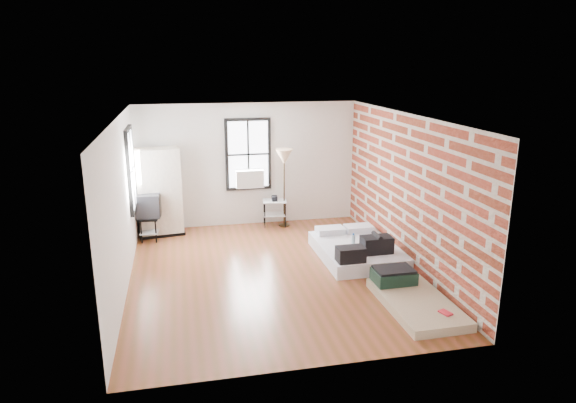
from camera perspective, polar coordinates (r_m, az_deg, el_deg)
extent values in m
plane|color=brown|center=(9.34, -1.73, -7.97)|extent=(6.00, 6.00, 0.00)
cube|color=silver|center=(11.77, -4.45, 4.09)|extent=(5.00, 0.01, 2.80)
cube|color=silver|center=(6.10, 3.32, -6.88)|extent=(5.00, 0.01, 2.80)
cube|color=silver|center=(8.80, -18.03, -0.57)|extent=(0.01, 6.00, 2.80)
cube|color=maroon|center=(9.63, 12.99, 1.15)|extent=(0.02, 6.00, 2.80)
cube|color=white|center=(8.62, -1.88, 9.36)|extent=(5.00, 6.00, 0.01)
cube|color=white|center=(11.67, -4.44, 5.24)|extent=(0.90, 0.02, 1.50)
cube|color=black|center=(11.64, -6.83, 5.15)|extent=(0.07, 0.08, 1.64)
cube|color=black|center=(11.76, -2.10, 5.36)|extent=(0.07, 0.08, 1.64)
cube|color=black|center=(11.58, -4.53, 9.08)|extent=(0.90, 0.08, 0.07)
cube|color=black|center=(11.85, -4.37, 1.52)|extent=(0.90, 0.08, 0.07)
cube|color=black|center=(11.66, -4.43, 5.23)|extent=(0.04, 0.02, 1.50)
cube|color=black|center=(11.66, -4.43, 5.23)|extent=(0.90, 0.02, 0.04)
cube|color=silver|center=(11.66, -4.30, 2.58)|extent=(0.62, 0.30, 0.40)
cube|color=white|center=(10.48, -16.97, 3.43)|extent=(0.02, 0.90, 1.50)
cube|color=black|center=(10.01, -17.29, 2.86)|extent=(0.08, 0.07, 1.64)
cube|color=black|center=(10.96, -16.88, 3.94)|extent=(0.08, 0.07, 1.64)
cube|color=black|center=(10.36, -17.42, 7.67)|extent=(0.08, 0.90, 0.07)
cube|color=black|center=(10.67, -16.74, -0.70)|extent=(0.08, 0.90, 0.07)
cube|color=black|center=(10.48, -16.91, 3.44)|extent=(0.02, 0.04, 1.50)
cube|color=black|center=(10.48, -16.91, 3.44)|extent=(0.02, 0.90, 0.04)
cube|color=white|center=(10.10, 7.67, -5.47)|extent=(1.46, 1.97, 0.26)
cube|color=white|center=(10.63, 4.71, -3.21)|extent=(0.57, 0.37, 0.12)
cube|color=white|center=(10.82, 7.84, -2.96)|extent=(0.57, 0.37, 0.12)
cube|color=black|center=(9.68, 9.82, -4.73)|extent=(0.57, 0.33, 0.31)
cylinder|color=black|center=(9.62, 9.87, -3.76)|extent=(0.09, 0.36, 0.08)
cube|color=black|center=(9.20, 6.97, -5.83)|extent=(0.50, 0.31, 0.27)
cylinder|color=#BEE2F5|center=(9.94, 7.26, -4.32)|extent=(0.07, 0.07, 0.23)
cylinder|color=blue|center=(9.90, 7.29, -3.62)|extent=(0.04, 0.04, 0.03)
cube|color=#C2B38C|center=(8.35, 14.10, -10.90)|extent=(0.98, 1.82, 0.14)
cube|color=#152F24|center=(8.78, 11.66, -8.13)|extent=(0.67, 0.49, 0.21)
cube|color=black|center=(8.74, 11.70, -7.38)|extent=(0.64, 0.45, 0.04)
cube|color=red|center=(8.00, 17.10, -11.73)|extent=(0.18, 0.22, 0.02)
cube|color=black|center=(11.69, -13.84, -3.36)|extent=(1.02, 0.67, 0.06)
cube|color=#F6E9CF|center=(11.43, -14.14, 1.17)|extent=(0.98, 0.62, 1.85)
cylinder|color=black|center=(11.67, -2.59, -1.59)|extent=(0.02, 0.02, 0.59)
cylinder|color=black|center=(11.70, -0.29, -1.53)|extent=(0.02, 0.02, 0.59)
cylinder|color=black|center=(12.01, -2.68, -1.09)|extent=(0.02, 0.02, 0.59)
cylinder|color=black|center=(12.04, -0.45, -1.03)|extent=(0.02, 0.02, 0.59)
cube|color=silver|center=(11.77, -1.51, 0.06)|extent=(0.58, 0.49, 0.02)
cube|color=silver|center=(11.86, -1.50, -1.43)|extent=(0.56, 0.46, 0.02)
cube|color=black|center=(11.75, -1.51, 0.36)|extent=(0.15, 0.21, 0.11)
cylinder|color=#312410|center=(11.91, -0.42, -2.62)|extent=(0.26, 0.26, 0.03)
cylinder|color=#312410|center=(11.69, -0.43, 1.03)|extent=(0.03, 0.03, 1.54)
cone|color=tan|center=(11.51, -0.44, 4.99)|extent=(0.38, 0.38, 0.34)
cylinder|color=black|center=(11.14, -15.99, -3.28)|extent=(0.03, 0.03, 0.50)
cylinder|color=black|center=(11.10, -14.47, -3.24)|extent=(0.03, 0.03, 0.50)
cylinder|color=black|center=(11.70, -15.58, -2.35)|extent=(0.03, 0.03, 0.50)
cylinder|color=black|center=(11.66, -14.14, -2.31)|extent=(0.03, 0.03, 0.50)
cube|color=black|center=(11.32, -15.13, -1.59)|extent=(0.45, 0.74, 0.03)
cube|color=silver|center=(11.41, -15.02, -3.02)|extent=(0.43, 0.72, 0.02)
cube|color=black|center=(11.25, -15.22, -0.31)|extent=(0.54, 0.61, 0.50)
cube|color=black|center=(11.22, -13.97, -0.27)|extent=(0.06, 0.48, 0.40)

